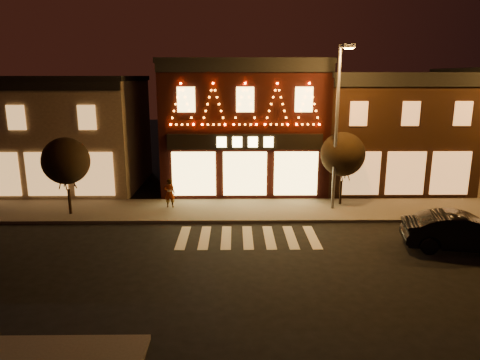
{
  "coord_description": "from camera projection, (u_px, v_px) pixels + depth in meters",
  "views": [
    {
      "loc": [
        -0.59,
        -15.04,
        7.31
      ],
      "look_at": [
        -0.36,
        4.0,
        2.74
      ],
      "focal_mm": 32.61,
      "sensor_mm": 36.0,
      "label": 1
    }
  ],
  "objects": [
    {
      "name": "ground",
      "position": [
        251.0,
        276.0,
        16.33
      ],
      "size": [
        120.0,
        120.0,
        0.0
      ],
      "primitive_type": "plane",
      "color": "black",
      "rests_on": "ground"
    },
    {
      "name": "sidewalk_far",
      "position": [
        282.0,
        210.0,
        24.12
      ],
      "size": [
        44.0,
        4.0,
        0.15
      ],
      "primitive_type": "cube",
      "color": "#47423D",
      "rests_on": "ground"
    },
    {
      "name": "building_left",
      "position": [
        48.0,
        132.0,
        28.93
      ],
      "size": [
        12.2,
        8.28,
        7.3
      ],
      "color": "#6D5E4D",
      "rests_on": "ground"
    },
    {
      "name": "building_pulp",
      "position": [
        244.0,
        124.0,
        28.95
      ],
      "size": [
        10.2,
        8.34,
        8.3
      ],
      "color": "black",
      "rests_on": "ground"
    },
    {
      "name": "building_right_a",
      "position": [
        385.0,
        130.0,
        29.17
      ],
      "size": [
        9.2,
        8.28,
        7.5
      ],
      "color": "#382013",
      "rests_on": "ground"
    },
    {
      "name": "streetlamp_mid",
      "position": [
        338.0,
        116.0,
        22.75
      ],
      "size": [
        0.55,
        1.98,
        8.7
      ],
      "rotation": [
        0.0,
        0.0,
        0.0
      ],
      "color": "#59595E",
      "rests_on": "sidewalk_far"
    },
    {
      "name": "tree_left",
      "position": [
        66.0,
        161.0,
        22.59
      ],
      "size": [
        2.44,
        2.44,
        4.08
      ],
      "rotation": [
        0.0,
        0.0,
        0.15
      ],
      "color": "black",
      "rests_on": "sidewalk_far"
    },
    {
      "name": "tree_right",
      "position": [
        343.0,
        154.0,
        24.3
      ],
      "size": [
        2.47,
        2.47,
        4.13
      ],
      "rotation": [
        0.0,
        0.0,
        -0.15
      ],
      "color": "black",
      "rests_on": "sidewalk_far"
    },
    {
      "name": "dark_sedan",
      "position": [
        463.0,
        232.0,
        18.6
      ],
      "size": [
        5.1,
        2.58,
        1.61
      ],
      "primitive_type": "imported",
      "rotation": [
        0.0,
        0.0,
        1.38
      ],
      "color": "black",
      "rests_on": "ground"
    },
    {
      "name": "pedestrian",
      "position": [
        170.0,
        193.0,
        24.18
      ],
      "size": [
        0.6,
        0.39,
        1.63
      ],
      "primitive_type": "imported",
      "rotation": [
        0.0,
        0.0,
        3.15
      ],
      "color": "gray",
      "rests_on": "sidewalk_far"
    }
  ]
}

